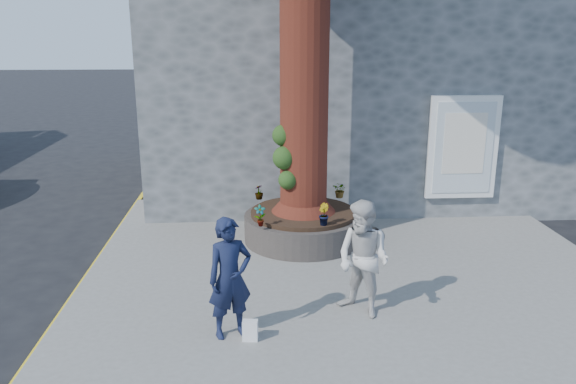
{
  "coord_description": "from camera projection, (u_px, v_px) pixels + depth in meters",
  "views": [
    {
      "loc": [
        -0.14,
        -8.35,
        4.03
      ],
      "look_at": [
        0.47,
        1.48,
        1.25
      ],
      "focal_mm": 35.0,
      "sensor_mm": 36.0,
      "label": 1
    }
  ],
  "objects": [
    {
      "name": "woman",
      "position": [
        363.0,
        259.0,
        7.92
      ],
      "size": [
        1.03,
        1.03,
        1.69
      ],
      "primitive_type": "imported",
      "rotation": [
        0.0,
        0.0,
        -0.79
      ],
      "color": "silver",
      "rests_on": "pavement"
    },
    {
      "name": "planter",
      "position": [
        303.0,
        226.0,
        10.98
      ],
      "size": [
        2.3,
        2.3,
        0.6
      ],
      "color": "black",
      "rests_on": "pavement"
    },
    {
      "name": "plant_a",
      "position": [
        260.0,
        216.0,
        9.98
      ],
      "size": [
        0.22,
        0.17,
        0.39
      ],
      "primitive_type": "imported",
      "rotation": [
        0.0,
        0.0,
        0.17
      ],
      "color": "gray",
      "rests_on": "planter"
    },
    {
      "name": "yellow_line",
      "position": [
        91.0,
        271.0,
        9.9
      ],
      "size": [
        0.1,
        30.0,
        0.01
      ],
      "primitive_type": "cube",
      "color": "yellow",
      "rests_on": "ground"
    },
    {
      "name": "ground",
      "position": [
        265.0,
        291.0,
        9.12
      ],
      "size": [
        120.0,
        120.0,
        0.0
      ],
      "primitive_type": "plane",
      "color": "black",
      "rests_on": "ground"
    },
    {
      "name": "man",
      "position": [
        230.0,
        278.0,
        7.36
      ],
      "size": [
        0.7,
        0.59,
        1.65
      ],
      "primitive_type": "imported",
      "rotation": [
        0.0,
        0.0,
        0.38
      ],
      "color": "#131A36",
      "rests_on": "pavement"
    },
    {
      "name": "pavement",
      "position": [
        346.0,
        261.0,
        10.16
      ],
      "size": [
        9.0,
        8.0,
        0.12
      ],
      "primitive_type": "cube",
      "color": "slate",
      "rests_on": "ground"
    },
    {
      "name": "stone_shop",
      "position": [
        349.0,
        67.0,
        15.32
      ],
      "size": [
        10.3,
        8.3,
        6.3
      ],
      "color": "#515557",
      "rests_on": "ground"
    },
    {
      "name": "shopping_bag",
      "position": [
        250.0,
        330.0,
        7.4
      ],
      "size": [
        0.21,
        0.14,
        0.28
      ],
      "primitive_type": "cube",
      "rotation": [
        0.0,
        0.0,
        -0.11
      ],
      "color": "white",
      "rests_on": "pavement"
    },
    {
      "name": "plant_d",
      "position": [
        340.0,
        190.0,
        11.72
      ],
      "size": [
        0.4,
        0.4,
        0.33
      ],
      "primitive_type": "imported",
      "rotation": [
        0.0,
        0.0,
        5.59
      ],
      "color": "gray",
      "rests_on": "planter"
    },
    {
      "name": "plant_b",
      "position": [
        323.0,
        214.0,
        10.04
      ],
      "size": [
        0.26,
        0.26,
        0.39
      ],
      "primitive_type": "imported",
      "rotation": [
        0.0,
        0.0,
        1.84
      ],
      "color": "gray",
      "rests_on": "planter"
    },
    {
      "name": "plant_c",
      "position": [
        259.0,
        192.0,
        11.62
      ],
      "size": [
        0.24,
        0.24,
        0.31
      ],
      "primitive_type": "imported",
      "rotation": [
        0.0,
        0.0,
        3.82
      ],
      "color": "gray",
      "rests_on": "planter"
    }
  ]
}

